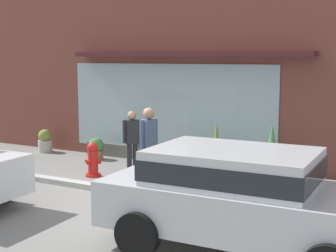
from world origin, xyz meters
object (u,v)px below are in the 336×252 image
object	(u,v)px
fire_hydrant	(93,159)
potted_plant_corner_tall	(188,156)
pedestrian_passerby	(149,142)
parked_car_silver	(242,194)
potted_plant_trailing_edge	(216,150)
potted_plant_window_right	(45,141)
potted_plant_window_center	(272,153)
potted_plant_doorstep	(96,148)
pedestrian_with_handbag	(133,139)

from	to	relation	value
fire_hydrant	potted_plant_corner_tall	xyz separation A→B (m)	(1.67, 1.73, -0.06)
fire_hydrant	potted_plant_corner_tall	distance (m)	2.40
potted_plant_corner_tall	pedestrian_passerby	bearing A→B (deg)	-86.23
pedestrian_passerby	parked_car_silver	xyz separation A→B (m)	(2.90, -2.25, -0.17)
potted_plant_trailing_edge	potted_plant_corner_tall	bearing A→B (deg)	169.52
pedestrian_passerby	potted_plant_window_right	xyz separation A→B (m)	(-4.94, 2.20, -0.71)
fire_hydrant	pedestrian_passerby	size ratio (longest dim) A/B	0.47
potted_plant_window_center	parked_car_silver	bearing A→B (deg)	-78.33
potted_plant_doorstep	fire_hydrant	bearing A→B (deg)	-55.33
potted_plant_trailing_edge	potted_plant_window_right	size ratio (longest dim) A/B	1.83
fire_hydrant	pedestrian_with_handbag	size ratio (longest dim) A/B	0.53
pedestrian_passerby	potted_plant_window_center	world-z (taller)	pedestrian_passerby
pedestrian_passerby	potted_plant_doorstep	xyz separation A→B (m)	(-2.95, 2.08, -0.74)
pedestrian_with_handbag	potted_plant_corner_tall	bearing A→B (deg)	4.22
potted_plant_window_right	fire_hydrant	bearing A→B (deg)	-29.55
fire_hydrant	potted_plant_doorstep	world-z (taller)	fire_hydrant
parked_car_silver	potted_plant_trailing_edge	xyz separation A→B (m)	(-2.22, 4.25, -0.27)
fire_hydrant	parked_car_silver	distance (m)	5.44
pedestrian_passerby	potted_plant_doorstep	bearing A→B (deg)	74.27
parked_car_silver	pedestrian_with_handbag	bearing A→B (deg)	138.96
pedestrian_with_handbag	potted_plant_trailing_edge	xyz separation A→B (m)	(1.71, 1.02, -0.29)
pedestrian_passerby	potted_plant_window_right	size ratio (longest dim) A/B	2.59
potted_plant_window_right	potted_plant_doorstep	size ratio (longest dim) A/B	1.14
fire_hydrant	potted_plant_window_right	distance (m)	3.60
potted_plant_trailing_edge	potted_plant_window_center	bearing A→B (deg)	11.62
pedestrian_with_handbag	pedestrian_passerby	size ratio (longest dim) A/B	0.88
fire_hydrant	pedestrian_passerby	distance (m)	1.96
fire_hydrant	pedestrian_with_handbag	xyz separation A→B (m)	(0.78, 0.56, 0.48)
potted_plant_window_center	potted_plant_corner_tall	xyz separation A→B (m)	(-2.11, -0.11, -0.26)
parked_car_silver	fire_hydrant	bearing A→B (deg)	148.79
potted_plant_trailing_edge	pedestrian_passerby	bearing A→B (deg)	-108.85
pedestrian_with_handbag	parked_car_silver	distance (m)	5.09
parked_car_silver	potted_plant_doorstep	distance (m)	7.30
fire_hydrant	potted_plant_window_right	bearing A→B (deg)	150.45
pedestrian_with_handbag	potted_plant_corner_tall	xyz separation A→B (m)	(0.88, 1.17, -0.54)
potted_plant_window_right	potted_plant_doorstep	world-z (taller)	potted_plant_window_right
pedestrian_passerby	potted_plant_window_center	size ratio (longest dim) A/B	1.39
fire_hydrant	potted_plant_corner_tall	world-z (taller)	fire_hydrant
potted_plant_doorstep	parked_car_silver	bearing A→B (deg)	-36.48
pedestrian_passerby	potted_plant_window_center	xyz separation A→B (m)	(1.97, 2.27, -0.43)
potted_plant_corner_tall	potted_plant_window_center	bearing A→B (deg)	3.02
pedestrian_passerby	parked_car_silver	bearing A→B (deg)	-108.31
potted_plant_window_center	potted_plant_corner_tall	distance (m)	2.13
potted_plant_trailing_edge	potted_plant_window_center	distance (m)	1.31
potted_plant_doorstep	potted_plant_window_right	bearing A→B (deg)	176.38
pedestrian_passerby	parked_car_silver	size ratio (longest dim) A/B	0.42
pedestrian_passerby	potted_plant_window_center	distance (m)	3.04
fire_hydrant	potted_plant_doorstep	xyz separation A→B (m)	(-1.14, 1.65, -0.11)
pedestrian_with_handbag	potted_plant_window_center	size ratio (longest dim) A/B	1.22
pedestrian_with_handbag	potted_plant_window_right	size ratio (longest dim) A/B	2.28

